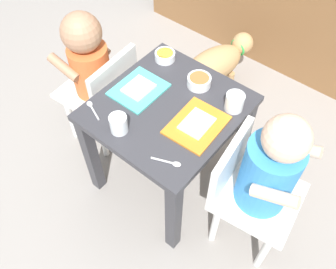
# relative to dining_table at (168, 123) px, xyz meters

# --- Properties ---
(ground_plane) EXTENTS (7.00, 7.00, 0.00)m
(ground_plane) POSITION_rel_dining_table_xyz_m (0.00, 0.00, -0.38)
(ground_plane) COLOR gray
(dining_table) EXTENTS (0.49, 0.52, 0.48)m
(dining_table) POSITION_rel_dining_table_xyz_m (0.00, 0.00, 0.00)
(dining_table) COLOR #333338
(dining_table) RESTS_ON ground
(seated_child_left) EXTENTS (0.30, 0.30, 0.67)m
(seated_child_left) POSITION_rel_dining_table_xyz_m (-0.40, 0.00, 0.06)
(seated_child_left) COLOR silver
(seated_child_left) RESTS_ON ground
(seated_child_right) EXTENTS (0.31, 0.31, 0.71)m
(seated_child_right) POSITION_rel_dining_table_xyz_m (0.41, -0.00, 0.06)
(seated_child_right) COLOR silver
(seated_child_right) RESTS_ON ground
(dog) EXTENTS (0.25, 0.46, 0.29)m
(dog) POSITION_rel_dining_table_xyz_m (-0.16, 0.58, -0.19)
(dog) COLOR tan
(dog) RESTS_ON ground
(food_tray_left) EXTENTS (0.16, 0.19, 0.02)m
(food_tray_left) POSITION_rel_dining_table_xyz_m (-0.13, -0.01, 0.10)
(food_tray_left) COLOR #4CC6BC
(food_tray_left) RESTS_ON dining_table
(food_tray_right) EXTENTS (0.17, 0.21, 0.02)m
(food_tray_right) POSITION_rel_dining_table_xyz_m (0.13, -0.01, 0.10)
(food_tray_right) COLOR orange
(food_tray_right) RESTS_ON dining_table
(water_cup_left) EXTENTS (0.06, 0.06, 0.07)m
(water_cup_left) POSITION_rel_dining_table_xyz_m (-0.06, -0.19, 0.13)
(water_cup_left) COLOR white
(water_cup_left) RESTS_ON dining_table
(water_cup_right) EXTENTS (0.07, 0.07, 0.06)m
(water_cup_right) POSITION_rel_dining_table_xyz_m (0.19, 0.14, 0.13)
(water_cup_right) COLOR white
(water_cup_right) RESTS_ON dining_table
(veggie_bowl_far) EXTENTS (0.08, 0.08, 0.03)m
(veggie_bowl_far) POSITION_rel_dining_table_xyz_m (-0.17, 0.19, 0.12)
(veggie_bowl_far) COLOR white
(veggie_bowl_far) RESTS_ON dining_table
(cereal_bowl_left_side) EXTENTS (0.09, 0.09, 0.04)m
(cereal_bowl_left_side) POSITION_rel_dining_table_xyz_m (0.02, 0.15, 0.12)
(cereal_bowl_left_side) COLOR white
(cereal_bowl_left_side) RESTS_ON dining_table
(spoon_by_left_tray) EXTENTS (0.10, 0.05, 0.01)m
(spoon_by_left_tray) POSITION_rel_dining_table_xyz_m (-0.20, -0.18, 0.10)
(spoon_by_left_tray) COLOR silver
(spoon_by_left_tray) RESTS_ON dining_table
(spoon_by_right_tray) EXTENTS (0.10, 0.05, 0.01)m
(spoon_by_right_tray) POSITION_rel_dining_table_xyz_m (0.16, -0.18, 0.10)
(spoon_by_right_tray) COLOR silver
(spoon_by_right_tray) RESTS_ON dining_table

